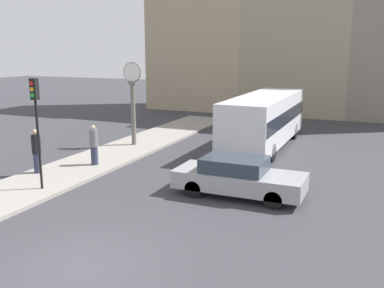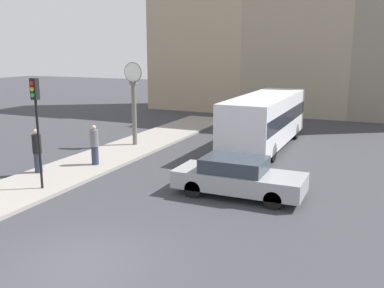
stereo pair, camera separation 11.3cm
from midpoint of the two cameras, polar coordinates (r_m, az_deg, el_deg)
ground_plane at (r=11.21m, az=-14.94°, el=-15.44°), size 120.00×120.00×0.00m
sidewalk_corner at (r=22.15m, az=-9.80°, el=-1.05°), size 3.12×24.63×0.14m
building_row at (r=36.42m, az=14.59°, el=17.32°), size 25.22×5.00×18.68m
sedan_car at (r=15.48m, az=5.95°, el=-4.35°), size 4.64×1.84×1.41m
bus_distant at (r=23.25m, az=9.54°, el=3.46°), size 2.45×9.36×2.81m
traffic_light_near at (r=16.29m, az=-20.27°, el=4.13°), size 0.26×0.24×4.06m
street_clock at (r=23.09m, az=-8.03°, el=5.80°), size 1.05×0.32×4.41m
pedestrian_grey_jacket at (r=19.49m, az=-13.11°, el=-0.14°), size 0.37×0.37×1.79m
pedestrian_black_jacket at (r=18.87m, az=-20.17°, el=-0.90°), size 0.37×0.37×1.84m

